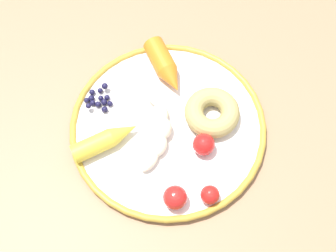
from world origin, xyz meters
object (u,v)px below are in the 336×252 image
object	(u,v)px
carrot_yellow	(105,140)
dining_table	(180,161)
tomato_far	(204,144)
plate	(168,127)
blueberry_pile	(99,99)
donut	(212,112)
tomato_mid	(210,195)
banana	(159,129)
tomato_near	(175,197)
carrot_orange	(165,66)

from	to	relation	value
carrot_yellow	dining_table	bearing A→B (deg)	-175.40
tomato_far	plate	bearing A→B (deg)	-35.03
blueberry_pile	tomato_far	bearing A→B (deg)	154.10
dining_table	donut	xyz separation A→B (m)	(-0.05, -0.05, 0.12)
carrot_yellow	tomato_mid	bearing A→B (deg)	152.12
dining_table	tomato_far	world-z (taller)	tomato_far
banana	tomato_far	bearing A→B (deg)	157.86
dining_table	tomato_mid	distance (m)	0.17
dining_table	plate	distance (m)	0.11
dining_table	tomato_far	distance (m)	0.13
donut	blueberry_pile	distance (m)	0.21
tomato_mid	tomato_far	distance (m)	0.09
plate	donut	world-z (taller)	donut
plate	tomato_far	bearing A→B (deg)	144.97
plate	banana	xyz separation A→B (m)	(0.02, 0.01, 0.02)
blueberry_pile	carrot_yellow	bearing A→B (deg)	103.09
tomato_near	carrot_yellow	bearing A→B (deg)	-39.82
dining_table	tomato_mid	bearing A→B (deg)	114.43
dining_table	blueberry_pile	distance (m)	0.20
banana	tomato_far	size ratio (longest dim) A/B	4.39
tomato_near	tomato_far	bearing A→B (deg)	-116.75
banana	donut	size ratio (longest dim) A/B	1.72
carrot_orange	tomato_far	bearing A→B (deg)	113.91
plate	tomato_mid	world-z (taller)	tomato_mid
tomato_near	banana	bearing A→B (deg)	-76.78
carrot_yellow	blueberry_pile	xyz separation A→B (m)	(0.02, -0.09, -0.01)
tomato_mid	tomato_far	xyz separation A→B (m)	(0.01, -0.09, 0.00)
plate	tomato_far	xyz separation A→B (m)	(-0.06, 0.04, 0.02)
plate	banana	distance (m)	0.03
tomato_far	tomato_near	bearing A→B (deg)	63.25
dining_table	carrot_orange	xyz separation A→B (m)	(0.03, -0.14, 0.12)
carrot_yellow	banana	bearing A→B (deg)	-164.40
carrot_orange	tomato_mid	size ratio (longest dim) A/B	3.78
banana	carrot_orange	distance (m)	0.13
banana	tomato_mid	bearing A→B (deg)	125.89
tomato_near	tomato_far	size ratio (longest dim) A/B	1.03
donut	tomato_mid	size ratio (longest dim) A/B	3.09
dining_table	plate	size ratio (longest dim) A/B	3.32
carrot_orange	carrot_yellow	world-z (taller)	carrot_orange
carrot_orange	tomato_near	size ratio (longest dim) A/B	3.02
tomato_near	tomato_far	world-z (taller)	tomato_near
banana	carrot_yellow	size ratio (longest dim) A/B	1.39
banana	tomato_far	world-z (taller)	tomato_far
carrot_orange	blueberry_pile	xyz separation A→B (m)	(0.12, 0.07, -0.01)
dining_table	carrot_orange	bearing A→B (deg)	-77.53
donut	tomato_mid	world-z (taller)	donut
banana	carrot_orange	xyz separation A→B (m)	(-0.01, -0.13, 0.01)
tomato_near	donut	bearing A→B (deg)	-111.94
carrot_orange	carrot_yellow	distance (m)	0.18
donut	tomato_far	distance (m)	0.07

